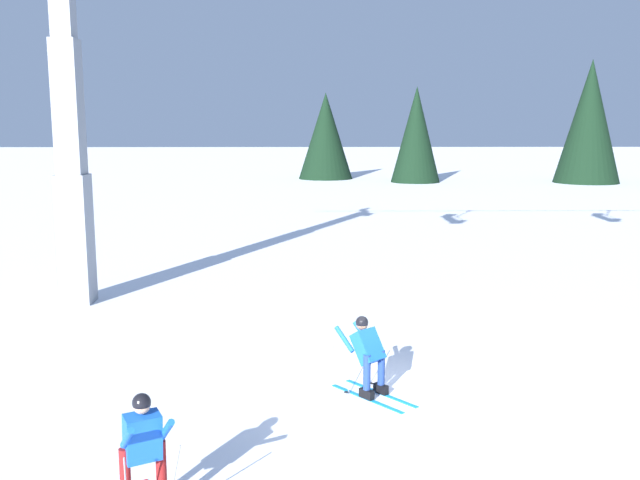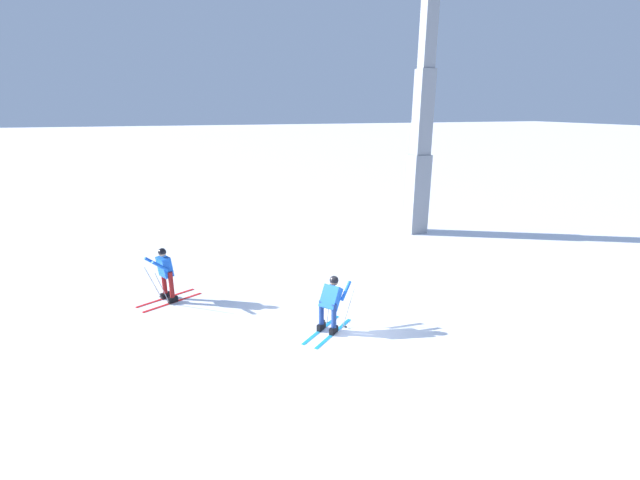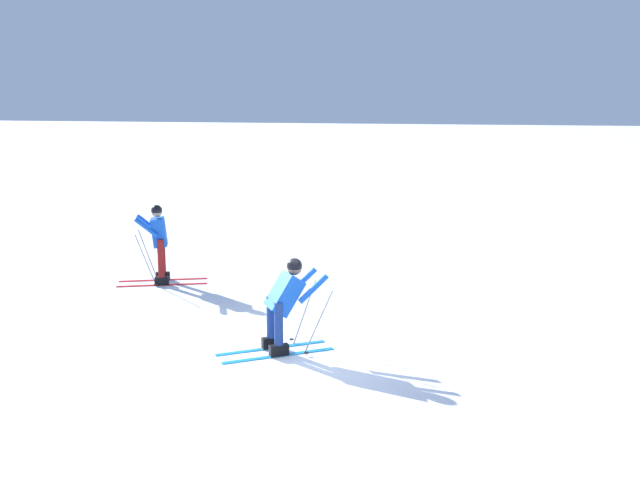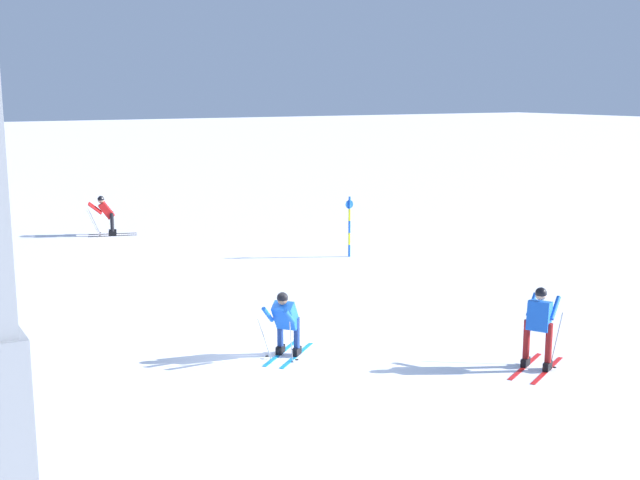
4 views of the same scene
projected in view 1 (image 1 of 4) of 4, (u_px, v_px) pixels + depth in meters
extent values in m
plane|color=white|center=(382.00, 393.00, 12.44)|extent=(260.00, 260.00, 0.00)
cube|color=#198CCC|center=(367.00, 398.00, 12.19)|extent=(1.18, 1.35, 0.01)
cube|color=black|center=(367.00, 394.00, 12.18)|extent=(0.27, 0.28, 0.16)
cylinder|color=navy|center=(367.00, 372.00, 12.11)|extent=(0.13, 0.13, 0.63)
cube|color=#198CCC|center=(381.00, 393.00, 12.43)|extent=(1.18, 1.35, 0.01)
cube|color=black|center=(381.00, 389.00, 12.42)|extent=(0.27, 0.28, 0.16)
cylinder|color=navy|center=(381.00, 367.00, 12.35)|extent=(0.13, 0.13, 0.63)
cube|color=blue|center=(368.00, 346.00, 12.28)|extent=(0.66, 0.68, 0.63)
sphere|color=#997051|center=(362.00, 324.00, 12.34)|extent=(0.21, 0.21, 0.21)
sphere|color=black|center=(362.00, 322.00, 12.33)|extent=(0.23, 0.23, 0.23)
cylinder|color=blue|center=(344.00, 339.00, 12.38)|extent=(0.37, 0.41, 0.42)
cylinder|color=gray|center=(341.00, 370.00, 12.47)|extent=(0.41, 0.30, 1.07)
cylinder|color=black|center=(346.00, 392.00, 12.37)|extent=(0.07, 0.07, 0.01)
cylinder|color=blue|center=(363.00, 334.00, 12.68)|extent=(0.37, 0.41, 0.42)
cylinder|color=gray|center=(363.00, 363.00, 12.83)|extent=(0.23, 0.45, 1.07)
cylinder|color=black|center=(371.00, 383.00, 12.79)|extent=(0.07, 0.07, 0.01)
cube|color=gray|center=(76.00, 239.00, 18.48)|extent=(0.78, 0.78, 3.43)
cube|color=gray|center=(68.00, 107.00, 17.91)|extent=(0.65, 0.65, 3.43)
cylinder|color=maroon|center=(161.00, 471.00, 8.54)|extent=(0.13, 0.13, 0.77)
cylinder|color=maroon|center=(125.00, 479.00, 8.33)|extent=(0.13, 0.13, 0.77)
cube|color=blue|center=(143.00, 437.00, 8.33)|extent=(0.52, 0.48, 0.60)
sphere|color=tan|center=(142.00, 405.00, 8.24)|extent=(0.21, 0.21, 0.21)
sphere|color=black|center=(142.00, 403.00, 8.23)|extent=(0.22, 0.22, 0.22)
cylinder|color=blue|center=(167.00, 430.00, 8.22)|extent=(0.29, 0.45, 0.41)
cylinder|color=blue|center=(127.00, 438.00, 8.00)|extent=(0.29, 0.45, 0.41)
cone|color=black|center=(589.00, 122.00, 55.72)|extent=(5.15, 5.15, 9.73)
cone|color=black|center=(416.00, 135.00, 56.45)|extent=(3.97, 3.97, 7.67)
cone|color=black|center=(326.00, 136.00, 59.99)|extent=(4.63, 4.63, 7.32)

